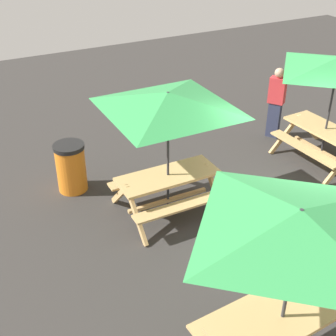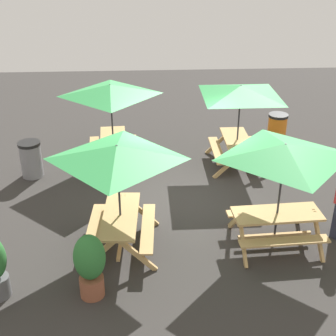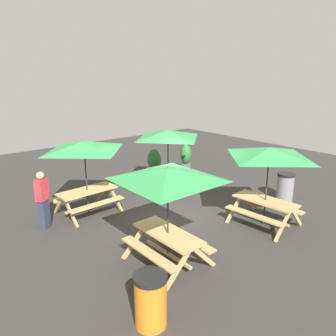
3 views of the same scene
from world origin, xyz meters
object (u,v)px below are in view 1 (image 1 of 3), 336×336
(picnic_table_0, at_px, (168,110))
(trash_bin_orange, at_px, (71,167))
(picnic_table_3, at_px, (297,234))
(person_standing, at_px, (276,101))

(picnic_table_0, height_order, trash_bin_orange, picnic_table_0)
(trash_bin_orange, bearing_deg, picnic_table_0, -48.41)
(picnic_table_0, relative_size, trash_bin_orange, 2.89)
(picnic_table_3, xyz_separation_m, trash_bin_orange, (-1.06, 4.91, -1.49))
(picnic_table_0, relative_size, person_standing, 1.69)
(trash_bin_orange, bearing_deg, picnic_table_3, -77.83)
(picnic_table_0, bearing_deg, trash_bin_orange, 131.63)
(trash_bin_orange, distance_m, person_standing, 4.92)
(picnic_table_0, distance_m, picnic_table_3, 3.43)
(picnic_table_0, height_order, picnic_table_3, same)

